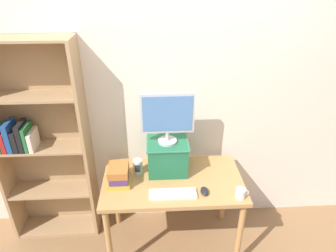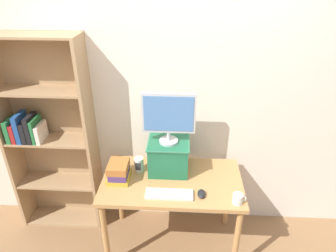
# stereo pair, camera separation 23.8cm
# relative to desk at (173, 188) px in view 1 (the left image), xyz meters

# --- Properties ---
(ground_plane) EXTENTS (12.00, 12.00, 0.00)m
(ground_plane) POSITION_rel_desk_xyz_m (0.00, 0.00, -0.67)
(ground_plane) COLOR olive
(back_wall) EXTENTS (7.00, 0.08, 2.60)m
(back_wall) POSITION_rel_desk_xyz_m (0.00, 0.44, 0.63)
(back_wall) COLOR beige
(back_wall) RESTS_ON ground_plane
(desk) EXTENTS (1.20, 0.68, 0.77)m
(desk) POSITION_rel_desk_xyz_m (0.00, 0.00, 0.00)
(desk) COLOR #B7844C
(desk) RESTS_ON ground_plane
(bookshelf_unit) EXTENTS (0.80, 0.28, 1.92)m
(bookshelf_unit) POSITION_rel_desk_xyz_m (-1.16, 0.29, 0.31)
(bookshelf_unit) COLOR tan
(bookshelf_unit) RESTS_ON ground_plane
(riser_box) EXTENTS (0.36, 0.31, 0.29)m
(riser_box) POSITION_rel_desk_xyz_m (-0.04, 0.15, 0.25)
(riser_box) COLOR #1E6642
(riser_box) RESTS_ON desk
(computer_monitor) EXTENTS (0.44, 0.16, 0.45)m
(computer_monitor) POSITION_rel_desk_xyz_m (-0.04, 0.14, 0.64)
(computer_monitor) COLOR #B7B7BA
(computer_monitor) RESTS_ON riser_box
(keyboard) EXTENTS (0.38, 0.12, 0.02)m
(keyboard) POSITION_rel_desk_xyz_m (-0.01, -0.20, 0.11)
(keyboard) COLOR silver
(keyboard) RESTS_ON desk
(computer_mouse) EXTENTS (0.06, 0.10, 0.04)m
(computer_mouse) POSITION_rel_desk_xyz_m (0.24, -0.19, 0.11)
(computer_mouse) COLOR black
(computer_mouse) RESTS_ON desk
(book_stack) EXTENTS (0.19, 0.22, 0.16)m
(book_stack) POSITION_rel_desk_xyz_m (-0.45, -0.02, 0.17)
(book_stack) COLOR gold
(book_stack) RESTS_ON desk
(coffee_mug) EXTENTS (0.11, 0.08, 0.08)m
(coffee_mug) POSITION_rel_desk_xyz_m (0.52, -0.25, 0.14)
(coffee_mug) COLOR white
(coffee_mug) RESTS_ON desk
(desk_speaker) EXTENTS (0.08, 0.09, 0.13)m
(desk_speaker) POSITION_rel_desk_xyz_m (-0.30, 0.12, 0.16)
(desk_speaker) COLOR silver
(desk_speaker) RESTS_ON desk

